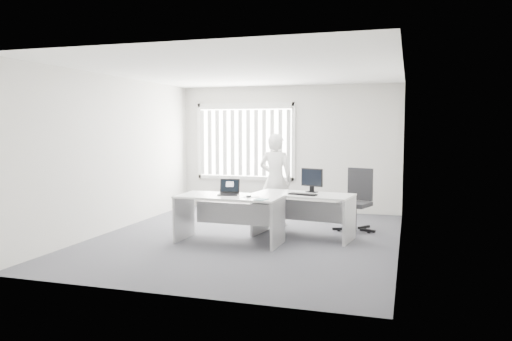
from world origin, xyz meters
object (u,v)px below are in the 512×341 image
(laptop, at_px, (228,187))
(monitor, at_px, (312,180))
(person, at_px, (275,179))
(desk_near, at_px, (229,209))
(desk_far, at_px, (303,206))
(office_chair, at_px, (356,212))

(laptop, xyz_separation_m, monitor, (1.22, 0.88, 0.06))
(monitor, bearing_deg, laptop, -124.58)
(person, height_order, laptop, person)
(person, height_order, monitor, person)
(desk_near, distance_m, desk_far, 1.29)
(office_chair, bearing_deg, desk_far, -115.77)
(monitor, bearing_deg, desk_near, -122.01)
(desk_near, height_order, desk_far, desk_near)
(desk_far, xyz_separation_m, laptop, (-1.11, -0.66, 0.36))
(desk_near, bearing_deg, laptop, 126.23)
(desk_near, distance_m, person, 1.70)
(desk_far, relative_size, person, 0.99)
(laptop, bearing_deg, office_chair, 27.95)
(person, bearing_deg, monitor, 144.01)
(office_chair, height_order, laptop, office_chair)
(person, bearing_deg, office_chair, -179.78)
(desk_far, relative_size, laptop, 5.34)
(desk_far, bearing_deg, desk_near, -138.46)
(person, distance_m, laptop, 1.62)
(desk_far, relative_size, office_chair, 1.54)
(desk_near, height_order, office_chair, office_chair)
(desk_near, xyz_separation_m, office_chair, (1.88, 1.53, -0.20))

